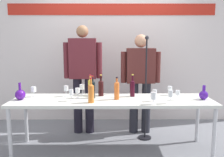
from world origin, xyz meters
name	(u,v)px	position (x,y,z in m)	size (l,w,h in m)	color
ground_plane	(112,150)	(0.00, 0.00, 0.00)	(10.00, 10.00, 0.00)	slate
back_wall	(112,41)	(0.00, 1.37, 1.50)	(5.33, 0.11, 3.00)	silver
display_table	(112,103)	(0.00, 0.00, 0.68)	(2.67, 0.68, 0.73)	silver
decanter_blue_left	(20,94)	(-1.21, -0.03, 0.80)	(0.13, 0.13, 0.23)	#4B138A
decanter_blue_right	(204,95)	(1.21, -0.03, 0.79)	(0.12, 0.12, 0.19)	#431895
presenter_left	(83,72)	(-0.46, 0.68, 1.00)	(0.61, 0.22, 1.74)	black
presenter_right	(140,77)	(0.46, 0.68, 0.92)	(0.64, 0.22, 1.60)	#24242D
wine_bottle_0	(132,87)	(0.29, 0.15, 0.86)	(0.06, 0.06, 0.31)	#350816
wine_bottle_1	(91,92)	(-0.26, -0.19, 0.86)	(0.08, 0.08, 0.32)	orange
wine_bottle_2	(90,86)	(-0.31, 0.24, 0.86)	(0.07, 0.07, 0.29)	gold
wine_bottle_3	(101,87)	(-0.16, 0.19, 0.85)	(0.07, 0.07, 0.31)	black
wine_bottle_4	(93,89)	(-0.26, 0.06, 0.86)	(0.06, 0.06, 0.31)	black
wine_bottle_5	(117,90)	(0.06, -0.02, 0.86)	(0.07, 0.07, 0.30)	orange
wine_glass_left_0	(82,87)	(-0.44, 0.29, 0.83)	(0.07, 0.07, 0.15)	white
wine_glass_left_1	(71,93)	(-0.53, -0.09, 0.84)	(0.06, 0.06, 0.15)	white
wine_glass_left_2	(66,89)	(-0.64, 0.16, 0.84)	(0.06, 0.06, 0.15)	white
wine_glass_left_3	(78,91)	(-0.47, 0.07, 0.83)	(0.06, 0.06, 0.14)	white
wine_glass_left_4	(34,89)	(-1.09, 0.14, 0.83)	(0.07, 0.07, 0.14)	white
wine_glass_right_0	(170,94)	(0.72, -0.23, 0.85)	(0.06, 0.06, 0.17)	white
wine_glass_right_1	(153,96)	(0.50, -0.27, 0.83)	(0.07, 0.07, 0.15)	white
wine_glass_right_2	(155,93)	(0.55, -0.13, 0.84)	(0.06, 0.06, 0.15)	white
wine_glass_right_3	(170,89)	(0.83, 0.22, 0.82)	(0.06, 0.06, 0.13)	white
wine_glass_right_4	(178,93)	(0.86, -0.05, 0.82)	(0.06, 0.06, 0.13)	white
microphone_stand	(145,105)	(0.51, 0.41, 0.53)	(0.20, 0.20, 1.58)	black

